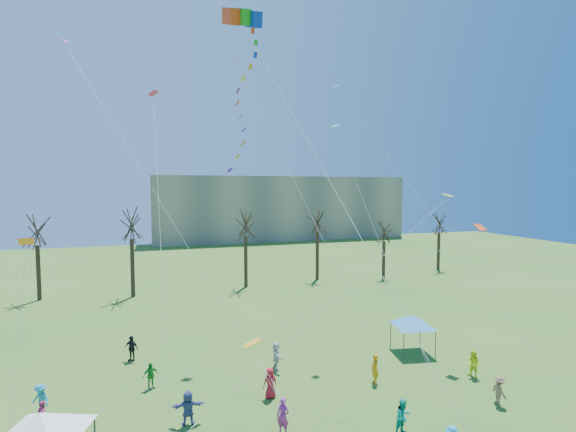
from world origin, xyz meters
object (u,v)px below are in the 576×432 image
object	(u,v)px
distant_building	(280,208)
big_box_kite	(250,102)
canopy_tent_white	(41,425)
canopy_tent_blue	(413,321)

from	to	relation	value
distant_building	big_box_kite	bearing A→B (deg)	-107.97
distant_building	canopy_tent_white	world-z (taller)	distant_building
distant_building	canopy_tent_blue	xyz separation A→B (m)	(-10.53, -69.11, -5.14)
canopy_tent_white	canopy_tent_blue	distance (m)	23.76
big_box_kite	canopy_tent_white	size ratio (longest dim) A/B	5.42
canopy_tent_blue	big_box_kite	bearing A→B (deg)	-161.34
distant_building	big_box_kite	size ratio (longest dim) A/B	2.64
big_box_kite	canopy_tent_white	bearing A→B (deg)	-162.97
big_box_kite	canopy_tent_blue	world-z (taller)	big_box_kite
distant_building	big_box_kite	xyz separation A→B (m)	(-23.88, -73.61, 9.20)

